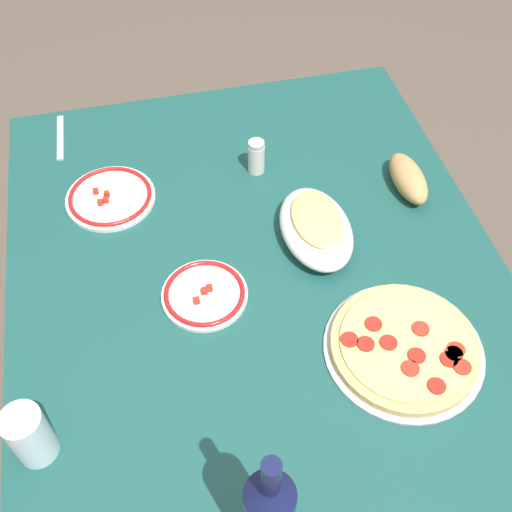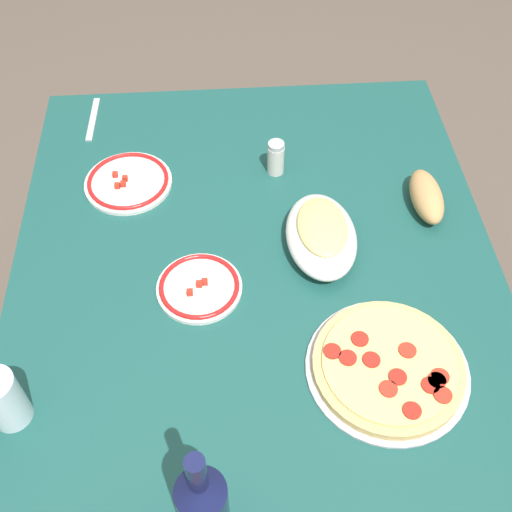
% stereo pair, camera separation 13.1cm
% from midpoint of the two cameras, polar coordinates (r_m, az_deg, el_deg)
% --- Properties ---
extents(ground_plane, '(8.00, 8.00, 0.00)m').
position_cam_midpoint_polar(ground_plane, '(1.98, 1.95, -14.66)').
color(ground_plane, brown).
rests_on(ground_plane, ground).
extents(dining_table, '(1.24, 1.03, 0.76)m').
position_cam_midpoint_polar(dining_table, '(1.43, 2.63, -3.91)').
color(dining_table, '#194C47').
rests_on(dining_table, ground).
extents(pepperoni_pizza, '(0.31, 0.31, 0.03)m').
position_cam_midpoint_polar(pepperoni_pizza, '(1.22, 14.96, -9.87)').
color(pepperoni_pizza, '#B7B7BC').
rests_on(pepperoni_pizza, dining_table).
extents(baked_pasta_dish, '(0.24, 0.15, 0.08)m').
position_cam_midpoint_polar(baked_pasta_dish, '(1.35, 8.71, 1.82)').
color(baked_pasta_dish, white).
rests_on(baked_pasta_dish, dining_table).
extents(water_glass, '(0.07, 0.07, 0.12)m').
position_cam_midpoint_polar(water_glass, '(1.15, -18.90, -12.43)').
color(water_glass, silver).
rests_on(water_glass, dining_table).
extents(side_plate_near, '(0.21, 0.21, 0.02)m').
position_cam_midpoint_polar(side_plate_near, '(1.50, -9.08, 6.53)').
color(side_plate_near, white).
rests_on(side_plate_near, dining_table).
extents(side_plate_far, '(0.18, 0.18, 0.02)m').
position_cam_midpoint_polar(side_plate_far, '(1.28, -2.27, -3.01)').
color(side_plate_far, white).
rests_on(side_plate_far, dining_table).
extents(bread_loaf, '(0.16, 0.07, 0.06)m').
position_cam_midpoint_polar(bread_loaf, '(1.49, 17.64, 5.02)').
color(bread_loaf, tan).
rests_on(bread_loaf, dining_table).
extents(spice_shaker, '(0.04, 0.04, 0.09)m').
position_cam_midpoint_polar(spice_shaker, '(1.50, 4.33, 8.73)').
color(spice_shaker, silver).
rests_on(spice_shaker, dining_table).
extents(fork_left, '(0.17, 0.02, 0.00)m').
position_cam_midpoint_polar(fork_left, '(1.71, -12.41, 11.91)').
color(fork_left, '#B7B7BC').
rests_on(fork_left, dining_table).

